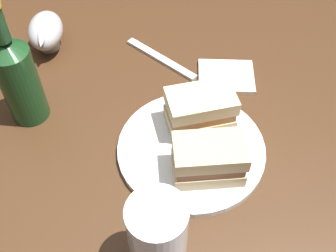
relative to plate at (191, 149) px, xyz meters
The scene contains 12 objects.
dining_table 0.40m from the plate, 39.12° to the right, with size 1.24×0.90×0.75m, color #422816.
plate is the anchor object (origin of this frame).
sandwich_half_left 0.07m from the plate, 115.28° to the left, with size 0.12×0.08×0.07m.
sandwich_half_right 0.07m from the plate, 107.14° to the right, with size 0.13×0.09×0.07m.
potato_wedge_front 0.06m from the plate, 151.64° to the left, with size 0.04×0.02×0.02m, color gold.
potato_wedge_middle 0.05m from the plate, behind, with size 0.05×0.02×0.02m, color #AD702D.
potato_wedge_back 0.05m from the plate, 140.74° to the right, with size 0.05×0.02×0.02m, color #AD702D.
pint_glass 0.21m from the plate, 73.91° to the left, with size 0.08×0.08×0.15m.
gravy_boat 0.40m from the plate, 43.49° to the right, with size 0.08×0.12×0.07m.
cider_bottle 0.32m from the plate, 16.87° to the right, with size 0.07×0.07×0.24m.
napkin 0.20m from the plate, 113.46° to the right, with size 0.11×0.09×0.01m, color silver.
fork 0.24m from the plate, 77.33° to the right, with size 0.18×0.02×0.01m, color silver.
Camera 1 is at (-0.04, 0.48, 1.34)m, focal length 44.32 mm.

